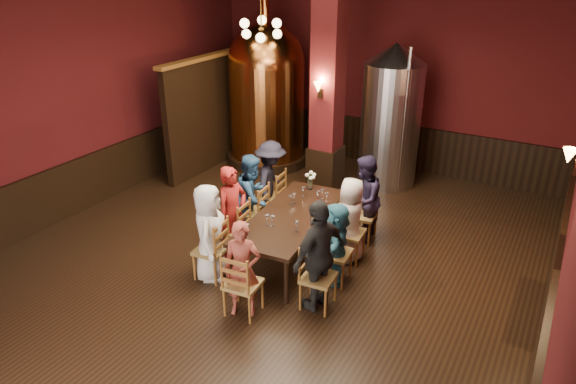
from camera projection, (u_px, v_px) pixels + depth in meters
The scene contains 40 objects.
room at pixel (259, 125), 7.08m from camera, with size 10.00×10.02×4.50m.
wainscot_right at pixel (545, 319), 6.02m from camera, with size 0.08×9.90×1.00m, color black.
wainscot_back at pixel (379, 142), 11.72m from camera, with size 7.90×0.08×1.00m, color black.
wainscot_left at pixel (84, 183), 9.62m from camera, with size 0.08×9.90×1.00m, color black.
column at pixel (328, 83), 9.42m from camera, with size 0.58×0.58×4.50m, color #440E11.
partition at pixel (218, 111), 11.49m from camera, with size 0.22×3.50×2.40m, color black.
pendant_cluster at pixel (261, 29), 9.82m from camera, with size 0.90×0.90×1.70m, color #A57226, non-canonical shape.
sconce_column at pixel (321, 89), 9.21m from camera, with size 0.20×0.20×0.36m, color black, non-canonical shape.
dining_table at pixel (291, 218), 7.92m from camera, with size 1.22×2.48×0.75m.
chair_0 at pixel (211, 250), 7.51m from camera, with size 0.46×0.46×0.92m, color brown, non-canonical shape.
person_0 at pixel (209, 233), 7.39m from camera, with size 0.73×0.47×1.48m, color white.
chair_1 at pixel (234, 229), 8.06m from camera, with size 0.46×0.46×0.92m, color brown, non-canonical shape.
person_1 at pixel (233, 213), 7.94m from camera, with size 0.55×0.36×1.51m, color maroon.
chair_2 at pixel (253, 212), 8.61m from camera, with size 0.46×0.46×0.92m, color brown, non-canonical shape.
person_2 at pixel (253, 197), 8.49m from camera, with size 0.72×0.35×1.48m, color navy.
chair_3 at pixel (271, 197), 9.16m from camera, with size 0.46×0.46×0.92m, color brown, non-canonical shape.
person_3 at pixel (271, 182), 9.04m from camera, with size 0.96×0.55×1.49m, color black.
chair_4 at pixel (318, 277), 6.87m from camera, with size 0.46×0.46×0.92m, color brown, non-canonical shape.
person_4 at pixel (319, 256), 6.73m from camera, with size 0.93×0.39×1.59m, color black.
chair_5 at pixel (335, 253), 7.42m from camera, with size 0.46×0.46×0.92m, color brown, non-canonical shape.
person_5 at pixel (336, 243), 7.35m from camera, with size 1.16×0.37×1.26m, color teal.
chair_6 at pixel (350, 233), 7.97m from camera, with size 0.46×0.46×0.92m, color brown, non-canonical shape.
person_6 at pixel (351, 220), 7.87m from camera, with size 0.67×0.44×1.37m, color beige.
chair_7 at pixel (363, 215), 8.52m from camera, with size 0.46×0.46×0.92m, color brown, non-canonical shape.
person_7 at pixel (364, 199), 8.40m from camera, with size 0.72×0.36×1.49m, color #231C39.
chair_8 at pixel (243, 283), 6.74m from camera, with size 0.46×0.46×0.92m, color brown, non-canonical shape.
person_8 at pixel (242, 270), 6.65m from camera, with size 0.49×0.32×1.35m, color brown.
copper_kettle at pixel (267, 93), 11.34m from camera, with size 1.90×1.90×4.41m.
steel_vessel at pixel (391, 116), 10.30m from camera, with size 1.48×1.48×2.89m.
rose_vase at pixel (310, 178), 8.67m from camera, with size 0.19×0.19×0.32m.
wine_glass_0 at pixel (272, 221), 7.52m from camera, with size 0.07×0.07×0.17m, color white, non-canonical shape.
wine_glass_1 at pixel (291, 201), 8.15m from camera, with size 0.07×0.07×0.17m, color white, non-canonical shape.
wine_glass_2 at pixel (304, 192), 8.45m from camera, with size 0.07×0.07×0.17m, color white, non-canonical shape.
wine_glass_3 at pixel (318, 196), 8.31m from camera, with size 0.07×0.07×0.17m, color white, non-canonical shape.
wine_glass_4 at pixel (294, 199), 8.22m from camera, with size 0.07×0.07×0.17m, color white, non-canonical shape.
wine_glass_5 at pixel (247, 229), 7.29m from camera, with size 0.07×0.07×0.17m, color white, non-canonical shape.
wine_glass_6 at pixel (327, 198), 8.25m from camera, with size 0.07×0.07×0.17m, color white, non-canonical shape.
wine_glass_7 at pixel (267, 220), 7.55m from camera, with size 0.07×0.07×0.17m, color white, non-canonical shape.
wine_glass_8 at pixel (297, 226), 7.37m from camera, with size 0.07×0.07×0.17m, color white, non-canonical shape.
wine_glass_9 at pixel (322, 194), 8.38m from camera, with size 0.07×0.07×0.17m, color white, non-canonical shape.
Camera 1 is at (3.76, -5.71, 4.38)m, focal length 32.00 mm.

